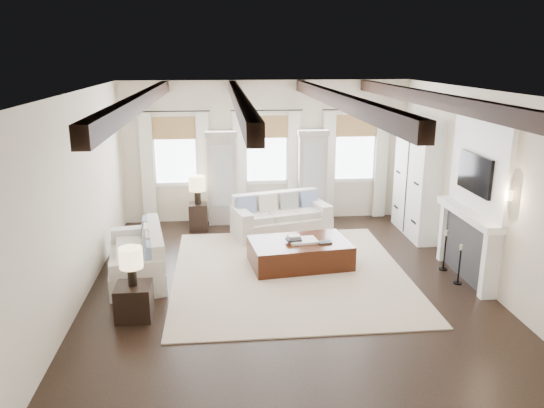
{
  "coord_description": "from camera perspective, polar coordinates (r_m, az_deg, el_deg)",
  "views": [
    {
      "loc": [
        -1.06,
        -8.17,
        3.75
      ],
      "look_at": [
        -0.15,
        0.95,
        1.15
      ],
      "focal_mm": 35.0,
      "sensor_mm": 36.0,
      "label": 1
    }
  ],
  "objects": [
    {
      "name": "lamp_back",
      "position": [
        11.58,
        -8.05,
        2.02
      ],
      "size": [
        0.36,
        0.36,
        0.62
      ],
      "color": "black",
      "rests_on": "side_table_back"
    },
    {
      "name": "candlestick_near",
      "position": [
        9.51,
        19.49,
        -6.47
      ],
      "size": [
        0.14,
        0.14,
        0.7
      ],
      "color": "black",
      "rests_on": "ground"
    },
    {
      "name": "candlestick_far",
      "position": [
        10.01,
        18.07,
        -5.09
      ],
      "size": [
        0.15,
        0.15,
        0.74
      ],
      "color": "black",
      "rests_on": "ground"
    },
    {
      "name": "sofa_left",
      "position": [
        9.53,
        -14.02,
        -5.63
      ],
      "size": [
        1.21,
        2.1,
        0.85
      ],
      "color": "beige",
      "rests_on": "ground"
    },
    {
      "name": "ottoman",
      "position": [
        9.75,
        2.98,
        -5.32
      ],
      "size": [
        1.9,
        1.32,
        0.46
      ],
      "primitive_type": "cube",
      "rotation": [
        0.0,
        0.0,
        0.13
      ],
      "color": "black",
      "rests_on": "ground"
    },
    {
      "name": "book_upper",
      "position": [
        9.65,
        2.38,
        -3.48
      ],
      "size": [
        0.24,
        0.2,
        0.03
      ],
      "primitive_type": "cube",
      "rotation": [
        0.0,
        0.0,
        0.13
      ],
      "color": "beige",
      "rests_on": "book_lower"
    },
    {
      "name": "ground",
      "position": [
        9.05,
        1.55,
        -8.65
      ],
      "size": [
        7.5,
        7.5,
        0.0
      ],
      "primitive_type": "plane",
      "color": "black",
      "rests_on": "ground"
    },
    {
      "name": "book_loose",
      "position": [
        9.62,
        5.66,
        -4.12
      ],
      "size": [
        0.26,
        0.21,
        0.03
      ],
      "primitive_type": "cube",
      "rotation": [
        0.0,
        0.0,
        0.13
      ],
      "color": "#262628",
      "rests_on": "ottoman"
    },
    {
      "name": "tray",
      "position": [
        9.66,
        3.34,
        -3.94
      ],
      "size": [
        0.54,
        0.44,
        0.04
      ],
      "primitive_type": "cube",
      "rotation": [
        0.0,
        0.0,
        0.13
      ],
      "color": "white",
      "rests_on": "ottoman"
    },
    {
      "name": "sofa_back",
      "position": [
        11.38,
        0.9,
        -1.55
      ],
      "size": [
        2.2,
        1.42,
        0.87
      ],
      "color": "beige",
      "rests_on": "ground"
    },
    {
      "name": "lamp_front",
      "position": [
        7.89,
        -14.93,
        -5.84
      ],
      "size": [
        0.34,
        0.34,
        0.58
      ],
      "color": "black",
      "rests_on": "side_table_front"
    },
    {
      "name": "side_table_front",
      "position": [
        8.14,
        -14.6,
        -10.1
      ],
      "size": [
        0.51,
        0.51,
        0.51
      ],
      "primitive_type": "cube",
      "color": "black",
      "rests_on": "ground"
    },
    {
      "name": "side_table_back",
      "position": [
        11.77,
        -7.91,
        -1.37
      ],
      "size": [
        0.4,
        0.4,
        0.6
      ],
      "primitive_type": "cube",
      "color": "black",
      "rests_on": "ground"
    },
    {
      "name": "book_lower",
      "position": [
        9.59,
        2.34,
        -3.83
      ],
      "size": [
        0.28,
        0.23,
        0.04
      ],
      "primitive_type": "cube",
      "rotation": [
        0.0,
        0.0,
        0.13
      ],
      "color": "#262628",
      "rests_on": "tray"
    },
    {
      "name": "area_rug",
      "position": [
        9.49,
        1.91,
        -7.38
      ],
      "size": [
        4.06,
        4.46,
        0.02
      ],
      "primitive_type": "cube",
      "color": "#C6B29B",
      "rests_on": "ground"
    },
    {
      "name": "room_shell",
      "position": [
        9.42,
        5.48,
        4.38
      ],
      "size": [
        6.54,
        7.54,
        3.22
      ],
      "color": "beige",
      "rests_on": "ground"
    }
  ]
}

